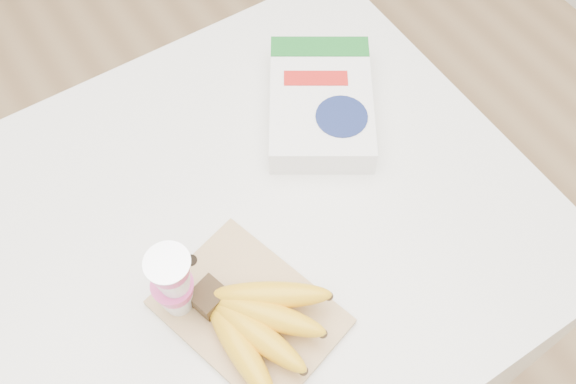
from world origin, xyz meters
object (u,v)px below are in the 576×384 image
object	(u,v)px
table	(200,352)
yogurt_stack	(173,283)
cutting_board	(249,312)
cereal_box	(321,103)
bananas	(256,322)

from	to	relation	value
table	yogurt_stack	xyz separation A→B (m)	(-0.01, -0.08, 0.56)
table	yogurt_stack	distance (m)	0.57
cutting_board	cereal_box	size ratio (longest dim) A/B	0.82
yogurt_stack	cereal_box	size ratio (longest dim) A/B	0.47
bananas	yogurt_stack	xyz separation A→B (m)	(-0.08, 0.10, 0.05)
cutting_board	cereal_box	distance (m)	0.40
yogurt_stack	bananas	bearing A→B (deg)	-51.31
bananas	yogurt_stack	world-z (taller)	yogurt_stack
bananas	cereal_box	xyz separation A→B (m)	(0.31, 0.29, -0.01)
cutting_board	yogurt_stack	xyz separation A→B (m)	(-0.08, 0.07, 0.09)
bananas	cereal_box	bearing A→B (deg)	42.95
cereal_box	bananas	bearing A→B (deg)	-104.32
yogurt_stack	cereal_box	world-z (taller)	yogurt_stack
table	cutting_board	xyz separation A→B (m)	(0.07, -0.14, 0.48)
bananas	cutting_board	bearing A→B (deg)	81.11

